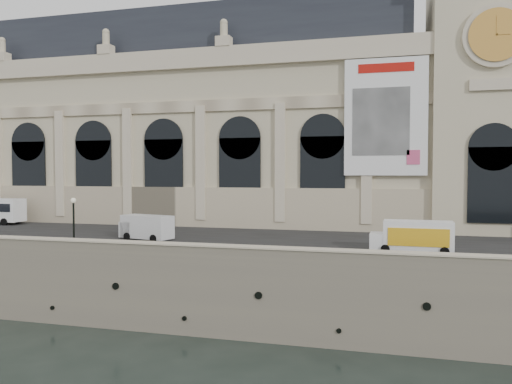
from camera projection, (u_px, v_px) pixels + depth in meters
ground at (95, 328)px, 41.17m from camera, size 260.00×260.00×0.00m
quay at (227, 238)px, 74.87m from camera, size 160.00×70.00×6.00m
street at (167, 235)px, 54.46m from camera, size 160.00×24.00×0.06m
parapet at (98, 247)px, 41.49m from camera, size 160.00×1.40×1.21m
museum at (178, 125)px, 71.73m from camera, size 69.00×18.70×29.10m
clock_pavilion at (483, 82)px, 58.56m from camera, size 13.00×14.72×36.70m
van_c at (145, 227)px, 50.58m from camera, size 5.96×3.46×2.50m
box_truck at (413, 237)px, 42.36m from camera, size 6.84×2.59×2.73m
lamp_right at (74, 224)px, 44.34m from camera, size 0.47×0.47×4.58m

